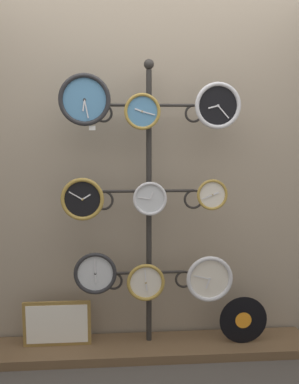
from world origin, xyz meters
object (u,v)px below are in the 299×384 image
Objects in this scene: vinyl_record at (243,320)px; clock_middle_center at (150,199)px; picture_frame at (57,324)px; clock_middle_left at (82,199)px; clock_top_right at (218,106)px; clock_bottom_center at (146,282)px; clock_middle_right at (212,195)px; clock_bottom_left at (95,273)px; display_stand at (149,255)px; clock_top_center at (142,112)px; clock_top_left at (85,100)px; clock_bottom_right at (209,279)px.

clock_middle_center is at bearing 178.20° from vinyl_record.
clock_middle_left is at bearing -14.72° from picture_frame.
clock_bottom_center is (-0.45, 0.04, -1.15)m from clock_top_right.
clock_middle_right is 1.35m from picture_frame.
clock_middle_center is 0.61m from clock_bottom_left.
clock_middle_left is 1.36× the size of clock_middle_right.
clock_bottom_left is at bearing -167.21° from display_stand.
clock_top_center is 0.83× the size of clock_middle_left.
clock_top_left is 1.80m from vinyl_record.
clock_middle_right reaches higher than clock_bottom_left.
clock_top_left reaches higher than clock_bottom_left.
clock_middle_left is 0.84m from clock_middle_right.
clock_bottom_center is (0.33, 0.00, -0.07)m from clock_bottom_left.
clock_middle_left is at bearing 177.80° from clock_top_right.
clock_middle_left reaches higher than clock_middle_center.
clock_top_left is at bearing -175.12° from clock_bottom_center.
picture_frame is at bearing 160.43° from clock_top_left.
clock_middle_right is at bearing -1.46° from clock_middle_left.
clock_bottom_center is 0.56× the size of picture_frame.
clock_bottom_left is 0.45m from picture_frame.
clock_bottom_center reaches higher than picture_frame.
clock_bottom_right is 0.69× the size of picture_frame.
display_stand is 6.25× the size of clock_bottom_right.
vinyl_record is at bearing -1.80° from clock_middle_center.
clock_top_center is 0.91× the size of clock_bottom_center.
clock_top_right is at bearing -4.34° from clock_top_center.
clock_top_center is at bearing 0.00° from clock_bottom_left.
clock_top_right reaches higher than clock_middle_right.
clock_top_center is 1.52m from picture_frame.
clock_top_right reaches higher than clock_bottom_right.
display_stand is at bearing 164.58° from clock_top_right.
clock_middle_right reaches higher than clock_bottom_center.
clock_top_left is at bearing -175.16° from clock_top_center.
display_stand is 6.93× the size of clock_bottom_left.
clock_middle_right is 0.56m from clock_bottom_right.
clock_top_center is 1.12m from clock_bottom_center.
display_stand is 5.96× the size of vinyl_record.
clock_top_center is 0.70× the size of vinyl_record.
clock_top_center is at bearing -4.66° from picture_frame.
clock_top_left is 0.83m from clock_top_right.
clock_middle_left is 0.99m from clock_bottom_right.
clock_middle_left reaches higher than clock_middle_right.
clock_middle_center reaches higher than clock_bottom_center.
clock_top_left is at bearing 179.61° from clock_top_right.
vinyl_record is at bearing -1.72° from clock_bottom_center.
clock_middle_center is 1.05m from vinyl_record.
clock_bottom_right is at bearing -3.95° from picture_frame.
clock_bottom_center is at bearing 0.71° from clock_middle_left.
clock_bottom_center is (0.41, 0.01, -0.56)m from clock_middle_left.
clock_top_center reaches higher than clock_bottom_right.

